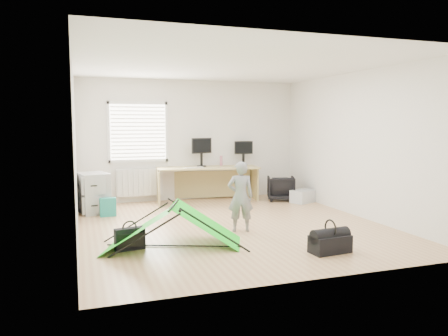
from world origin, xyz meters
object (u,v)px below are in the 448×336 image
object	(u,v)px
monitor_right	(243,156)
person	(240,197)
monitor_left	(201,156)
office_chair	(281,188)
thermos	(221,161)
kite	(174,226)
laptop_bag	(130,239)
duffel_bag	(330,244)
storage_crate	(303,196)
filing_cabinet	(93,193)
desk	(208,184)

from	to	relation	value
monitor_right	person	size ratio (longest dim) A/B	0.38
monitor_left	office_chair	distance (m)	1.94
thermos	kite	world-z (taller)	thermos
laptop_bag	duffel_bag	size ratio (longest dim) A/B	0.75
monitor_left	kite	distance (m)	3.79
office_chair	laptop_bag	size ratio (longest dim) A/B	1.46
storage_crate	monitor_left	bearing A→B (deg)	154.25
office_chair	monitor_right	bearing A→B (deg)	-19.92
storage_crate	duffel_bag	size ratio (longest dim) A/B	0.91
person	kite	size ratio (longest dim) A/B	0.59
laptop_bag	duffel_bag	xyz separation A→B (m)	(2.56, -1.00, -0.04)
filing_cabinet	office_chair	xyz separation A→B (m)	(4.07, 0.05, -0.11)
desk	monitor_left	size ratio (longest dim) A/B	4.57
filing_cabinet	kite	distance (m)	3.00
thermos	person	distance (m)	3.06
desk	monitor_right	distance (m)	1.10
monitor_right	kite	distance (m)	4.28
monitor_right	kite	xyz separation A→B (m)	(-2.39, -3.48, -0.67)
office_chair	laptop_bag	xyz separation A→B (m)	(-3.69, -2.84, -0.12)
thermos	duffel_bag	xyz separation A→B (m)	(0.09, -4.46, -0.76)
office_chair	kite	distance (m)	4.21
thermos	laptop_bag	bearing A→B (deg)	-125.51
monitor_left	laptop_bag	bearing A→B (deg)	-135.17
office_chair	monitor_left	bearing A→B (deg)	2.75
thermos	kite	xyz separation A→B (m)	(-1.86, -3.51, -0.58)
desk	office_chair	distance (m)	1.65
filing_cabinet	thermos	distance (m)	2.97
office_chair	person	size ratio (longest dim) A/B	0.53
person	kite	xyz separation A→B (m)	(-1.21, -0.53, -0.27)
monitor_left	thermos	xyz separation A→B (m)	(0.48, 0.05, -0.12)
thermos	storage_crate	size ratio (longest dim) A/B	0.46
filing_cabinet	laptop_bag	distance (m)	2.82
duffel_bag	storage_crate	bearing A→B (deg)	61.36
kite	storage_crate	xyz separation A→B (m)	(3.41, 2.48, -0.16)
filing_cabinet	monitor_right	distance (m)	3.50
office_chair	kite	size ratio (longest dim) A/B	0.31
kite	duffel_bag	bearing A→B (deg)	-4.74
monitor_left	monitor_right	size ratio (longest dim) A/B	1.15
kite	laptop_bag	distance (m)	0.63
monitor_left	duffel_bag	xyz separation A→B (m)	(0.57, -4.41, -0.88)
kite	filing_cabinet	bearing A→B (deg)	130.59
thermos	kite	bearing A→B (deg)	-117.92
monitor_right	monitor_left	bearing A→B (deg)	-172.37
kite	laptop_bag	size ratio (longest dim) A/B	4.66
filing_cabinet	laptop_bag	world-z (taller)	filing_cabinet
laptop_bag	monitor_left	bearing A→B (deg)	50.20
thermos	office_chair	bearing A→B (deg)	-27.20
monitor_left	person	world-z (taller)	monitor_left
office_chair	laptop_bag	world-z (taller)	office_chair
desk	kite	size ratio (longest dim) A/B	1.17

